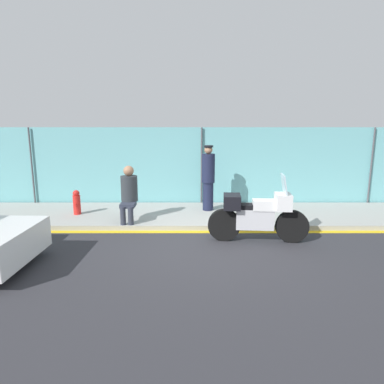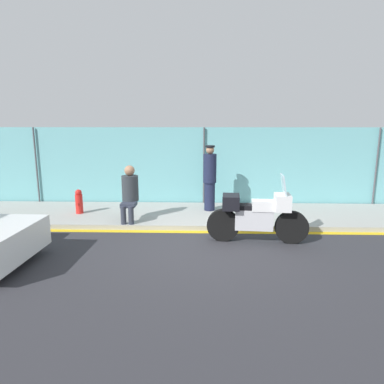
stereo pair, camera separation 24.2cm
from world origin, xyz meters
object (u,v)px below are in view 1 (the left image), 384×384
Objects in this scene: motorcycle at (258,215)px; fire_hydrant at (77,202)px; officer_standing at (209,177)px; person_seated_on_curb at (130,191)px.

motorcycle reaches higher than fire_hydrant.
motorcycle is 2.49m from officer_standing.
person_seated_on_curb is 1.69m from fire_hydrant.
motorcycle is 4.85m from fire_hydrant.
fire_hydrant is at bearing 162.79° from motorcycle.
motorcycle is 3.23m from person_seated_on_curb.
officer_standing is (-0.96, 2.25, 0.45)m from motorcycle.
motorcycle is at bearing -21.72° from fire_hydrant.
fire_hydrant is (-4.50, 1.79, -0.15)m from motorcycle.
person_seated_on_curb is (-2.98, 1.20, 0.28)m from motorcycle.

